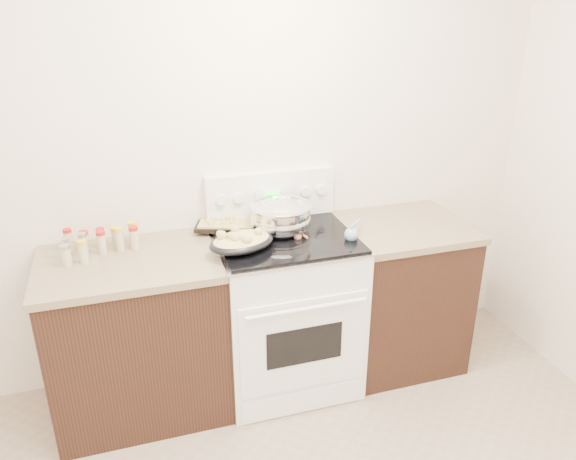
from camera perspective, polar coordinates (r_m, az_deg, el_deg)
name	(u,v)px	position (r m, az deg, el deg)	size (l,w,h in m)	color
room_shell	(318,195)	(1.43, 3.07, 3.58)	(4.10, 3.60, 2.75)	#F1E2D0
counter_left	(139,335)	(3.19, -14.94, -10.29)	(0.93, 0.67, 0.92)	black
counter_right	(398,292)	(3.55, 11.08, -6.24)	(0.73, 0.67, 0.92)	black
kitchen_range	(285,307)	(3.28, -0.29, -7.86)	(0.78, 0.73, 1.22)	white
mixing_bowl	(281,218)	(3.10, -0.76, 1.27)	(0.42, 0.42, 0.20)	silver
roasting_pan	(241,241)	(2.90, -4.79, -1.13)	(0.41, 0.34, 0.11)	black
baking_sheet	(227,222)	(3.21, -6.21, 0.77)	(0.41, 0.35, 0.06)	black
wooden_spoon	(297,234)	(3.07, 0.88, -0.37)	(0.08, 0.27, 0.04)	tan
blue_ladle	(352,233)	(3.04, 6.51, -0.31)	(0.18, 0.23, 0.09)	#7BA5B8
spice_jars	(99,242)	(3.07, -18.68, -1.13)	(0.38, 0.23, 0.13)	#BFB28C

